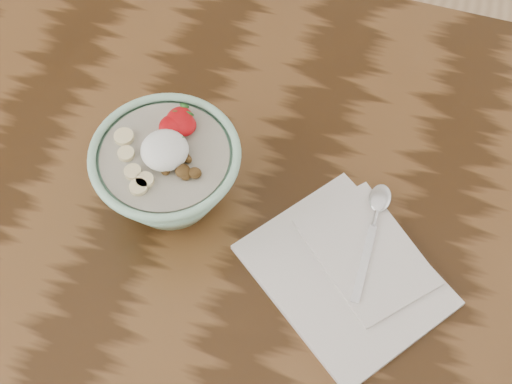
# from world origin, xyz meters

# --- Properties ---
(table) EXTENTS (1.60, 0.90, 0.75)m
(table) POSITION_xyz_m (0.00, 0.00, 0.66)
(table) COLOR #331E0C
(table) RESTS_ON ground
(breakfast_bowl) EXTENTS (0.20, 0.20, 0.14)m
(breakfast_bowl) POSITION_xyz_m (0.05, -0.04, 0.82)
(breakfast_bowl) COLOR #9ED5B4
(breakfast_bowl) RESTS_ON table
(napkin) EXTENTS (0.32, 0.31, 0.02)m
(napkin) POSITION_xyz_m (0.31, -0.08, 0.76)
(napkin) COLOR silver
(napkin) RESTS_ON table
(spoon) EXTENTS (0.03, 0.18, 0.01)m
(spoon) POSITION_xyz_m (0.33, 0.01, 0.77)
(spoon) COLOR silver
(spoon) RESTS_ON napkin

